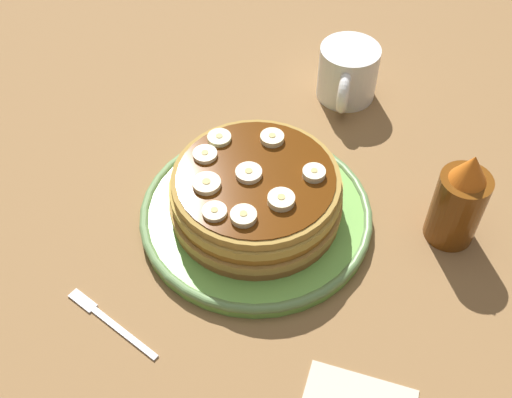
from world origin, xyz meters
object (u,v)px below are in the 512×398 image
(banana_slice_1, at_px, (281,200))
(banana_slice_2, at_px, (243,216))
(banana_slice_7, at_px, (215,212))
(banana_slice_8, at_px, (205,155))
(coffee_mug, at_px, (348,73))
(pancake_stack, at_px, (257,193))
(banana_slice_0, at_px, (248,175))
(banana_slice_4, at_px, (207,184))
(syrup_bottle, at_px, (459,202))
(banana_slice_5, at_px, (219,138))
(fork, at_px, (107,319))
(banana_slice_6, at_px, (272,138))
(banana_slice_3, at_px, (314,173))
(plate, at_px, (256,214))

(banana_slice_1, relative_size, banana_slice_2, 1.04)
(banana_slice_7, bearing_deg, banana_slice_8, -158.11)
(coffee_mug, bearing_deg, pancake_stack, -16.78)
(coffee_mug, bearing_deg, banana_slice_0, -18.42)
(banana_slice_4, height_order, syrup_bottle, syrup_bottle)
(banana_slice_7, height_order, banana_slice_8, same)
(banana_slice_2, height_order, banana_slice_5, banana_slice_2)
(fork, bearing_deg, banana_slice_6, 150.18)
(banana_slice_4, xyz_separation_m, fork, (0.15, -0.08, -0.08))
(banana_slice_3, xyz_separation_m, coffee_mug, (-0.24, 0.01, -0.04))
(coffee_mug, xyz_separation_m, syrup_bottle, (0.23, 0.15, 0.02))
(plate, bearing_deg, coffee_mug, 163.17)
(banana_slice_0, bearing_deg, banana_slice_1, 55.18)
(banana_slice_4, relative_size, banana_slice_5, 1.13)
(banana_slice_6, distance_m, banana_slice_7, 0.13)
(banana_slice_6, height_order, fork, banana_slice_6)
(banana_slice_3, height_order, banana_slice_7, banana_slice_3)
(banana_slice_0, height_order, banana_slice_3, banana_slice_3)
(banana_slice_5, relative_size, banana_slice_7, 1.05)
(pancake_stack, relative_size, banana_slice_1, 7.02)
(plate, bearing_deg, banana_slice_1, 47.50)
(banana_slice_8, bearing_deg, banana_slice_1, 62.89)
(plate, height_order, banana_slice_4, banana_slice_4)
(plate, xyz_separation_m, banana_slice_5, (-0.05, -0.06, 0.07))
(pancake_stack, relative_size, banana_slice_6, 7.39)
(banana_slice_6, bearing_deg, banana_slice_0, -13.11)
(banana_slice_4, bearing_deg, banana_slice_1, 85.57)
(banana_slice_5, distance_m, banana_slice_7, 0.11)
(banana_slice_1, xyz_separation_m, coffee_mug, (-0.29, 0.04, -0.04))
(banana_slice_3, height_order, banana_slice_4, banana_slice_3)
(pancake_stack, bearing_deg, fork, -36.41)
(plate, height_order, banana_slice_0, banana_slice_0)
(pancake_stack, bearing_deg, syrup_bottle, 96.42)
(banana_slice_8, bearing_deg, coffee_mug, 149.06)
(banana_slice_2, bearing_deg, banana_slice_6, 176.71)
(banana_slice_1, height_order, banana_slice_4, banana_slice_1)
(banana_slice_2, bearing_deg, syrup_bottle, 111.54)
(banana_slice_5, height_order, banana_slice_8, same)
(pancake_stack, relative_size, banana_slice_0, 6.94)
(pancake_stack, distance_m, banana_slice_8, 0.08)
(pancake_stack, height_order, banana_slice_3, banana_slice_3)
(pancake_stack, distance_m, banana_slice_6, 0.07)
(banana_slice_2, distance_m, coffee_mug, 0.33)
(banana_slice_0, bearing_deg, banana_slice_5, -137.42)
(banana_slice_6, relative_size, fork, 0.24)
(pancake_stack, bearing_deg, banana_slice_4, -61.81)
(banana_slice_7, xyz_separation_m, coffee_mug, (-0.32, 0.11, -0.04))
(banana_slice_0, bearing_deg, syrup_bottle, 97.18)
(plate, distance_m, fork, 0.21)
(coffee_mug, bearing_deg, banana_slice_6, -20.07)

